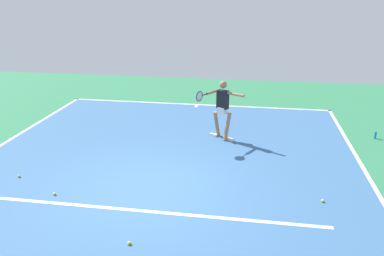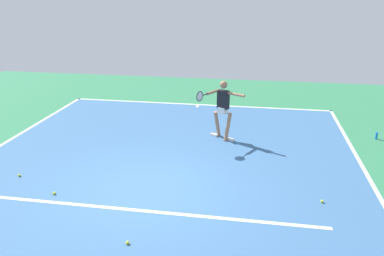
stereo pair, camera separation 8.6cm
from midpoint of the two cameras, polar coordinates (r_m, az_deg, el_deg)
name	(u,v)px [view 1 (the left image)]	position (r m, az deg, el deg)	size (l,w,h in m)	color
ground_plane	(152,188)	(9.01, -6.14, -8.84)	(23.41, 23.41, 0.00)	#2D754C
court_surface	(152,188)	(9.01, -6.14, -8.83)	(10.18, 13.96, 0.00)	#38608E
court_line_baseline_near	(197,105)	(15.32, 0.59, 3.47)	(10.18, 0.10, 0.01)	white
court_line_service	(140,211)	(8.22, -7.91, -11.96)	(7.63, 0.10, 0.01)	white
court_line_centre_mark	(196,106)	(15.13, 0.48, 3.27)	(0.10, 0.30, 0.01)	white
tennis_player	(222,106)	(11.52, 4.23, 3.27)	(1.33, 1.11, 1.80)	#9E7051
tennis_ball_near_service_line	(55,194)	(9.21, -19.83, -9.10)	(0.07, 0.07, 0.07)	#CCE033
tennis_ball_by_sideline	(323,201)	(8.87, 18.40, -10.10)	(0.07, 0.07, 0.07)	#C6E53D
tennis_ball_far_corner	(19,176)	(10.35, -24.32, -6.46)	(0.07, 0.07, 0.07)	yellow
tennis_ball_near_player	(129,243)	(7.29, -9.56, -16.36)	(0.07, 0.07, 0.07)	yellow
water_bottle	(375,135)	(13.03, 25.20, -0.94)	(0.07, 0.07, 0.22)	blue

